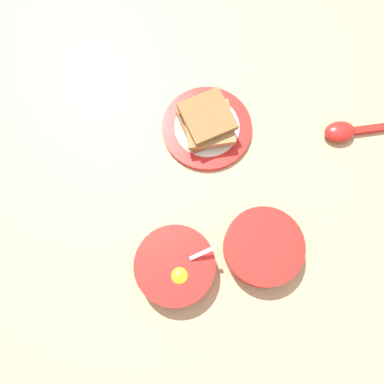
# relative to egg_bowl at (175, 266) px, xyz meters

# --- Properties ---
(ground_plane) EXTENTS (3.00, 3.00, 0.00)m
(ground_plane) POSITION_rel_egg_bowl_xyz_m (-0.15, -0.24, -0.02)
(ground_plane) COLOR tan
(egg_bowl) EXTENTS (0.15, 0.15, 0.07)m
(egg_bowl) POSITION_rel_egg_bowl_xyz_m (0.00, 0.00, 0.00)
(egg_bowl) COLOR red
(egg_bowl) RESTS_ON ground_plane
(toast_plate) EXTENTS (0.19, 0.19, 0.01)m
(toast_plate) POSITION_rel_egg_bowl_xyz_m (0.03, -0.30, -0.02)
(toast_plate) COLOR red
(toast_plate) RESTS_ON ground_plane
(toast_sandwich) EXTENTS (0.14, 0.14, 0.05)m
(toast_sandwich) POSITION_rel_egg_bowl_xyz_m (0.03, -0.30, 0.01)
(toast_sandwich) COLOR brown
(toast_sandwich) RESTS_ON toast_plate
(soup_spoon) EXTENTS (0.16, 0.10, 0.03)m
(soup_spoon) POSITION_rel_egg_bowl_xyz_m (-0.25, -0.39, -0.01)
(soup_spoon) COLOR red
(soup_spoon) RESTS_ON ground_plane
(congee_bowl) EXTENTS (0.15, 0.15, 0.04)m
(congee_bowl) POSITION_rel_egg_bowl_xyz_m (-0.15, -0.09, 0.00)
(congee_bowl) COLOR red
(congee_bowl) RESTS_ON ground_plane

